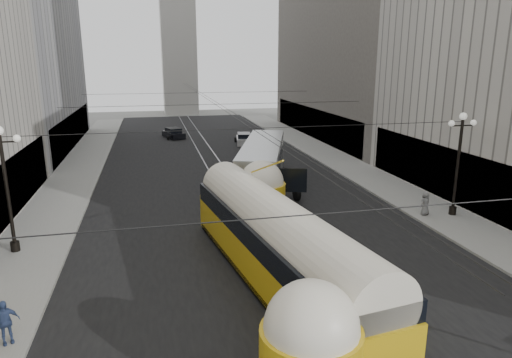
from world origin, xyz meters
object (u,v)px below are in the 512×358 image
pedestrian_sidewalk_right (425,203)px  pedestrian_sidewalk_left (5,322)px  city_bus (263,162)px  streetcar (277,242)px

pedestrian_sidewalk_right → pedestrian_sidewalk_left: bearing=2.6°
city_bus → pedestrian_sidewalk_left: (-13.48, -18.31, -0.90)m
pedestrian_sidewalk_right → city_bus: bearing=-69.2°
streetcar → pedestrian_sidewalk_right: size_ratio=11.81×
pedestrian_sidewalk_left → pedestrian_sidewalk_right: bearing=-0.9°
city_bus → streetcar: bearing=-101.5°
streetcar → city_bus: (3.24, 15.87, -0.07)m
streetcar → pedestrian_sidewalk_left: size_ratio=11.15×
streetcar → city_bus: size_ratio=1.29×
streetcar → pedestrian_sidewalk_left: streetcar is taller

